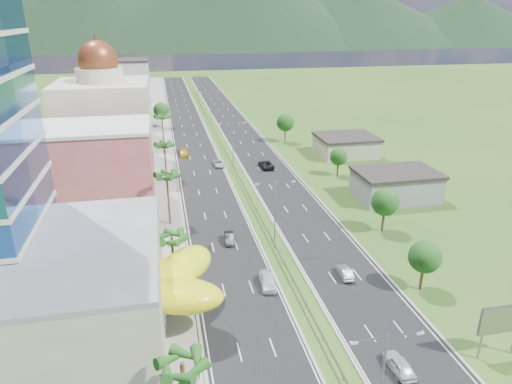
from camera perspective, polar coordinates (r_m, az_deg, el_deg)
ground at (r=62.83m, az=4.57°, el=-11.18°), size 500.00×500.00×0.00m
road_left at (r=144.86m, az=-8.37°, el=7.67°), size 11.00×260.00×0.04m
road_right at (r=146.47m, az=-2.46°, el=8.03°), size 11.00×260.00×0.04m
sidewalk_left at (r=144.63m, az=-12.16°, el=7.42°), size 7.00×260.00×0.12m
median_guardrail at (r=127.99m, az=-4.45°, el=6.30°), size 0.10×216.06×0.76m
streetlight_median_a at (r=40.37m, az=15.50°, el=-21.52°), size 6.04×0.25×11.00m
streetlight_median_b at (r=68.20m, az=2.40°, el=-1.96°), size 6.04×0.25×11.00m
streetlight_median_c at (r=105.37m, az=-2.93°, el=6.49°), size 6.04×0.25×11.00m
streetlight_median_d at (r=148.95m, az=-5.72°, el=10.82°), size 6.04×0.25×11.00m
streetlight_median_e at (r=193.19m, az=-7.28°, el=13.16°), size 6.04×0.25×11.00m
mall_podium at (r=55.30m, az=-27.76°, el=-12.10°), size 30.00×24.00×11.00m
lime_canopy at (r=54.96m, az=-14.87°, el=-10.97°), size 18.00×15.00×7.40m
pink_shophouse at (r=87.59m, az=-19.40°, el=2.69°), size 20.00×15.00×15.00m
domed_building at (r=108.70m, az=-18.31°, el=8.41°), size 20.00×20.00×28.70m
midrise_grey at (r=133.65m, az=-16.72°, el=9.37°), size 16.00×15.00×16.00m
midrise_beige at (r=155.48m, az=-16.12°, el=10.45°), size 16.00×15.00×13.00m
midrise_white at (r=177.75m, az=-15.78°, el=12.58°), size 16.00×15.00×18.00m
billboard at (r=54.68m, az=28.40°, el=-13.98°), size 5.20×0.35×6.20m
shed_near at (r=92.75m, az=17.04°, el=0.71°), size 15.00×10.00×5.00m
shed_far at (r=119.32m, az=11.16°, el=5.63°), size 14.00×12.00×4.40m
palm_tree_a at (r=38.49m, az=-9.20°, el=-20.87°), size 3.60×3.60×9.10m
palm_tree_b at (r=59.02m, az=-10.48°, el=-5.89°), size 3.60×3.60×8.10m
palm_tree_c at (r=76.91m, az=-11.08°, el=1.80°), size 3.60×3.60×9.60m
palm_tree_d at (r=99.17m, az=-11.39°, el=5.62°), size 3.60×3.60×8.60m
palm_tree_e at (r=123.30m, az=-11.67°, el=9.02°), size 3.60×3.60×9.40m
leafy_tree_lfar at (r=148.35m, az=-11.75°, el=9.98°), size 4.90×4.90×8.05m
leafy_tree_ra at (r=62.63m, az=20.35°, el=-7.64°), size 4.20×4.20×6.90m
leafy_tree_rb at (r=77.07m, az=15.85°, el=-1.24°), size 4.55×4.55×7.47m
leafy_tree_rc at (r=102.45m, az=10.28°, el=4.36°), size 3.85×3.85×6.33m
leafy_tree_rd at (r=128.38m, az=3.69°, el=8.65°), size 4.90×4.90×8.05m
mountain_ridge at (r=507.46m, az=-3.40°, el=17.51°), size 860.00×140.00×90.00m
car_white_near_left at (r=61.37m, az=1.47°, el=-11.02°), size 2.36×5.00×1.65m
car_dark_left at (r=72.51m, az=-3.37°, el=-5.76°), size 1.80×4.22×1.35m
car_silver_mid_left at (r=108.59m, az=-4.71°, el=3.58°), size 2.60×4.94×1.32m
car_yellow_far_left at (r=117.91m, az=-8.99°, el=4.86°), size 2.18×5.11×1.47m
car_white_near_right at (r=51.17m, az=17.44°, el=-19.87°), size 1.99×4.57×1.53m
car_silver_right at (r=64.61m, az=11.05°, el=-9.81°), size 1.73×4.17×1.34m
car_dark_far_right at (r=107.06m, az=1.29°, el=3.48°), size 2.96×6.05×1.66m
motorcycle at (r=70.55m, az=-5.84°, el=-6.75°), size 0.63×1.84×1.16m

